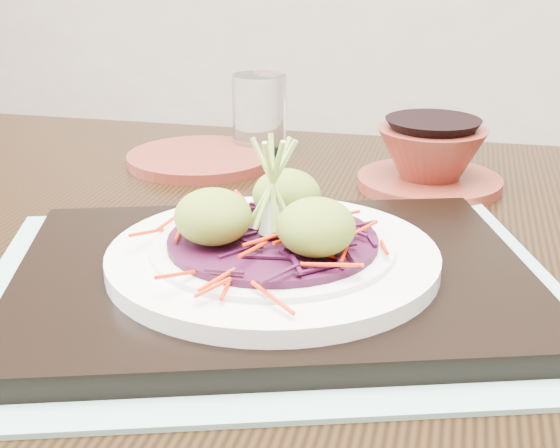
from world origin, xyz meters
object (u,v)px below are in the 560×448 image
(white_plate, at_px, (273,256))
(terracotta_side_plate, at_px, (201,159))
(terracotta_bowl_set, at_px, (430,161))
(water_glass, at_px, (259,113))
(serving_tray, at_px, (273,276))
(dining_table, at_px, (327,354))

(white_plate, xyz_separation_m, terracotta_side_plate, (-0.18, 0.31, -0.02))
(terracotta_bowl_set, bearing_deg, water_glass, 157.61)
(terracotta_bowl_set, bearing_deg, terracotta_side_plate, 176.59)
(serving_tray, distance_m, white_plate, 0.02)
(terracotta_side_plate, height_order, terracotta_bowl_set, terracotta_bowl_set)
(serving_tray, height_order, terracotta_bowl_set, terracotta_bowl_set)
(terracotta_side_plate, relative_size, water_glass, 1.82)
(water_glass, bearing_deg, white_plate, -71.29)
(white_plate, bearing_deg, water_glass, 108.71)
(serving_tray, relative_size, white_plate, 1.54)
(serving_tray, relative_size, water_glass, 4.07)
(white_plate, xyz_separation_m, terracotta_bowl_set, (0.09, 0.29, -0.00))
(serving_tray, distance_m, terracotta_side_plate, 0.36)
(serving_tray, xyz_separation_m, terracotta_side_plate, (-0.18, 0.31, -0.01))
(water_glass, xyz_separation_m, terracotta_bowl_set, (0.22, -0.09, -0.02))
(water_glass, bearing_deg, serving_tray, -71.29)
(terracotta_side_plate, distance_m, terracotta_bowl_set, 0.27)
(white_plate, bearing_deg, serving_tray, 165.96)
(serving_tray, bearing_deg, dining_table, 53.21)
(white_plate, relative_size, terracotta_bowl_set, 1.51)
(serving_tray, bearing_deg, terracotta_side_plate, 99.58)
(water_glass, height_order, terracotta_bowl_set, water_glass)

